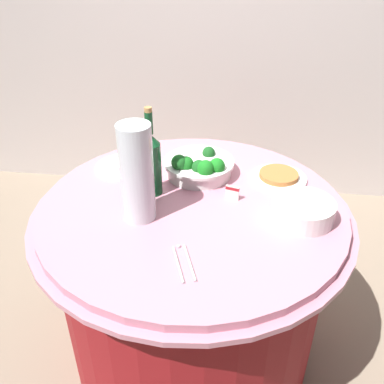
# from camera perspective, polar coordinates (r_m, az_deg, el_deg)

# --- Properties ---
(ground_plane) EXTENTS (6.00, 6.00, 0.00)m
(ground_plane) POSITION_cam_1_polar(r_m,az_deg,el_deg) (2.03, 0.00, -19.18)
(ground_plane) COLOR gray
(buffet_table) EXTENTS (1.16, 1.16, 0.74)m
(buffet_table) POSITION_cam_1_polar(r_m,az_deg,el_deg) (1.75, 0.00, -11.52)
(buffet_table) COLOR maroon
(buffet_table) RESTS_ON ground_plane
(broccoli_bowl) EXTENTS (0.28, 0.28, 0.11)m
(broccoli_bowl) POSITION_cam_1_polar(r_m,az_deg,el_deg) (1.67, 0.98, 3.44)
(broccoli_bowl) COLOR white
(broccoli_bowl) RESTS_ON buffet_table
(plate_stack) EXTENTS (0.21, 0.21, 0.07)m
(plate_stack) POSITION_cam_1_polar(r_m,az_deg,el_deg) (1.48, 14.74, -2.43)
(plate_stack) COLOR white
(plate_stack) RESTS_ON buffet_table
(wine_bottle) EXTENTS (0.07, 0.07, 0.34)m
(wine_bottle) POSITION_cam_1_polar(r_m,az_deg,el_deg) (1.53, -5.54, 4.04)
(wine_bottle) COLOR #104321
(wine_bottle) RESTS_ON buffet_table
(decorative_fruit_vase) EXTENTS (0.11, 0.11, 0.34)m
(decorative_fruit_vase) POSITION_cam_1_polar(r_m,az_deg,el_deg) (1.39, -7.38, 1.87)
(decorative_fruit_vase) COLOR silver
(decorative_fruit_vase) RESTS_ON buffet_table
(serving_tongs) EXTENTS (0.10, 0.17, 0.01)m
(serving_tongs) POSITION_cam_1_polar(r_m,az_deg,el_deg) (1.27, -1.19, -9.34)
(serving_tongs) COLOR silver
(serving_tongs) RESTS_ON buffet_table
(food_plate_rice) EXTENTS (0.22, 0.22, 0.04)m
(food_plate_rice) POSITION_cam_1_polar(r_m,az_deg,el_deg) (1.76, -9.39, 3.57)
(food_plate_rice) COLOR white
(food_plate_rice) RESTS_ON buffet_table
(food_plate_peanuts) EXTENTS (0.22, 0.22, 0.03)m
(food_plate_peanuts) POSITION_cam_1_polar(r_m,az_deg,el_deg) (1.70, 11.57, 2.01)
(food_plate_peanuts) COLOR white
(food_plate_peanuts) RESTS_ON buffet_table
(label_placard_front) EXTENTS (0.05, 0.02, 0.05)m
(label_placard_front) POSITION_cam_1_polar(r_m,az_deg,el_deg) (1.54, 5.45, 0.01)
(label_placard_front) COLOR white
(label_placard_front) RESTS_ON buffet_table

